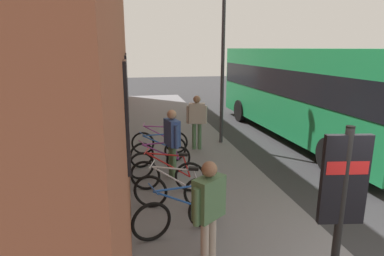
{
  "coord_description": "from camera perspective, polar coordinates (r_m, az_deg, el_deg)",
  "views": [
    {
      "loc": [
        -2.8,
        3.43,
        3.37
      ],
      "look_at": [
        4.66,
        1.97,
        1.48
      ],
      "focal_mm": 30.27,
      "sensor_mm": 36.0,
      "label": 1
    }
  ],
  "objects": [
    {
      "name": "bicycle_under_window",
      "position": [
        5.95,
        -2.13,
        -14.82
      ],
      "size": [
        0.6,
        1.73,
        0.97
      ],
      "color": "black",
      "rests_on": "sidewalk_pavement"
    },
    {
      "name": "sidewalk_pavement",
      "position": [
        11.42,
        -2.17,
        -2.93
      ],
      "size": [
        24.0,
        3.5,
        0.12
      ],
      "primitive_type": "cube",
      "color": "slate",
      "rests_on": "ground"
    },
    {
      "name": "bicycle_far_end",
      "position": [
        6.77,
        -2.86,
        -11.08
      ],
      "size": [
        0.66,
        1.71,
        0.97
      ],
      "color": "black",
      "rests_on": "sidewalk_pavement"
    },
    {
      "name": "bicycle_leaning_wall",
      "position": [
        7.59,
        -4.28,
        -8.26
      ],
      "size": [
        0.63,
        1.72,
        0.97
      ],
      "color": "black",
      "rests_on": "sidewalk_pavement"
    },
    {
      "name": "bicycle_beside_lamp",
      "position": [
        9.29,
        -5.77,
        -4.09
      ],
      "size": [
        0.69,
        1.7,
        0.97
      ],
      "color": "black",
      "rests_on": "sidewalk_pavement"
    },
    {
      "name": "bicycle_end_of_row",
      "position": [
        10.19,
        -5.67,
        -2.46
      ],
      "size": [
        0.48,
        1.76,
        0.97
      ],
      "color": "black",
      "rests_on": "sidewalk_pavement"
    },
    {
      "name": "pedestrian_by_facade",
      "position": [
        8.1,
        -3.53,
        -1.59
      ],
      "size": [
        0.65,
        0.38,
        1.78
      ],
      "color": "#4C724C",
      "rests_on": "sidewalk_pavement"
    },
    {
      "name": "pedestrian_near_bus",
      "position": [
        10.47,
        0.85,
        1.98
      ],
      "size": [
        0.35,
        0.66,
        1.78
      ],
      "color": "#4C724C",
      "rests_on": "sidewalk_pavement"
    },
    {
      "name": "transit_info_sign",
      "position": [
        4.27,
        25.03,
        -10.18
      ],
      "size": [
        0.16,
        0.56,
        2.4
      ],
      "color": "black",
      "rests_on": "sidewalk_pavement"
    },
    {
      "name": "pedestrian_crossing_street",
      "position": [
        4.82,
        3.0,
        -13.37
      ],
      "size": [
        0.49,
        0.54,
        1.7
      ],
      "color": "#B2A599",
      "rests_on": "sidewalk_pavement"
    },
    {
      "name": "ground",
      "position": [
        10.41,
        14.82,
        -5.44
      ],
      "size": [
        60.0,
        60.0,
        0.0
      ],
      "primitive_type": "plane",
      "color": "#2D2D30"
    },
    {
      "name": "bicycle_nearest_sign",
      "position": [
        8.48,
        -5.55,
        -5.86
      ],
      "size": [
        0.67,
        1.71,
        0.97
      ],
      "color": "black",
      "rests_on": "sidewalk_pavement"
    },
    {
      "name": "city_bus",
      "position": [
        12.78,
        19.32,
        6.63
      ],
      "size": [
        10.58,
        2.93,
        3.35
      ],
      "color": "#1E8C4C",
      "rests_on": "ground"
    },
    {
      "name": "station_facade",
      "position": [
        11.86,
        -13.62,
        19.36
      ],
      "size": [
        22.0,
        0.65,
        9.15
      ],
      "color": "#9E563D",
      "rests_on": "ground"
    },
    {
      "name": "street_lamp",
      "position": [
        11.06,
        5.49,
        14.12
      ],
      "size": [
        0.28,
        0.28,
        5.62
      ],
      "color": "#333338",
      "rests_on": "sidewalk_pavement"
    }
  ]
}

